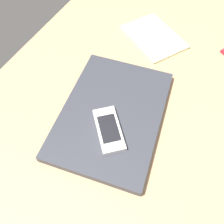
% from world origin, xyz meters
% --- Properties ---
extents(desk_surface, '(1.20, 0.80, 0.03)m').
position_xyz_m(desk_surface, '(0.00, 0.00, 0.01)').
color(desk_surface, tan).
rests_on(desk_surface, ground).
extents(laptop_closed, '(0.38, 0.29, 0.02)m').
position_xyz_m(laptop_closed, '(-0.09, 0.03, 0.04)').
color(laptop_closed, '#33353D').
rests_on(laptop_closed, desk_surface).
extents(cell_phone_on_laptop, '(0.13, 0.12, 0.01)m').
position_xyz_m(cell_phone_on_laptop, '(-0.14, 0.01, 0.06)').
color(cell_phone_on_laptop, silver).
rests_on(cell_phone_on_laptop, laptop_closed).
extents(notepad, '(0.23, 0.24, 0.01)m').
position_xyz_m(notepad, '(0.24, 0.04, 0.03)').
color(notepad, '#F2EDB2').
rests_on(notepad, desk_surface).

